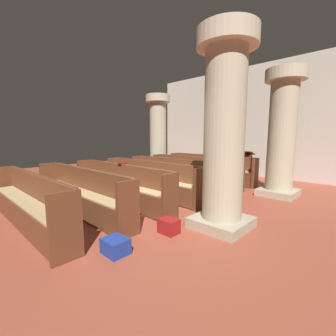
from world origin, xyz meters
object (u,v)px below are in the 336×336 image
pew_row_2 (174,173)px  hymn_book (122,163)px  lectern (247,167)px  kneeler_box_blue (116,246)px  pillar_aisle_side (282,132)px  pillar_far_side (158,134)px  pew_row_0 (210,167)px  pew_row_1 (193,170)px  pew_row_4 (119,183)px  pew_row_5 (80,190)px  kneeler_box_red (169,226)px  pillar_aisle_rear (224,129)px  pew_row_3 (150,178)px  pew_row_6 (27,199)px

pew_row_2 → hymn_book: bearing=-93.9°
lectern → kneeler_box_blue: (1.19, -6.86, -0.34)m
pillar_aisle_side → pillar_far_side: 5.18m
pew_row_0 → pew_row_1: bearing=-90.0°
pew_row_4 → pew_row_5: bearing=-90.0°
kneeler_box_blue → kneeler_box_red: (0.08, 1.03, 0.01)m
pillar_aisle_rear → pew_row_5: bearing=-151.4°
pew_row_3 → kneeler_box_blue: pew_row_3 is taller
pew_row_4 → kneeler_box_red: (2.09, -0.44, -0.39)m
pew_row_1 → pillar_aisle_side: (2.61, 0.51, 1.26)m
lectern → pew_row_2: bearing=-103.7°
pew_row_2 → pillar_far_side: bearing=144.8°
pillar_aisle_side → pew_row_3: bearing=-136.0°
pew_row_5 → kneeler_box_red: (2.09, 0.56, -0.39)m
pew_row_0 → pillar_aisle_rear: 4.62m
pew_row_6 → pew_row_1: bearing=90.0°
pew_row_5 → pillar_far_side: (-2.56, 4.82, 1.26)m
pew_row_0 → pew_row_3: size_ratio=1.00×
pew_row_5 → kneeler_box_red: size_ratio=10.77×
pillar_aisle_rear → pillar_far_side: bearing=146.7°
kneeler_box_red → pillar_aisle_side: bearing=82.6°
pillar_far_side → lectern: (3.38, 1.58, -1.32)m
pew_row_4 → pillar_far_side: pillar_far_side is taller
pillar_aisle_rear → lectern: 5.45m
pew_row_1 → pillar_aisle_rear: 3.89m
kneeler_box_red → pew_row_5: bearing=-165.0°
pew_row_4 → lectern: lectern is taller
pew_row_3 → pew_row_4: (0.00, -1.00, 0.00)m
lectern → pew_row_0: bearing=-120.8°
kneeler_box_blue → hymn_book: bearing=142.2°
pew_row_6 → lectern: lectern is taller
pew_row_1 → pew_row_4: bearing=-90.0°
pew_row_4 → pillar_aisle_side: pillar_aisle_side is taller
pew_row_3 → lectern: 4.47m
pillar_aisle_rear → pew_row_1: bearing=135.1°
pew_row_2 → pew_row_1: bearing=90.0°
pew_row_1 → hymn_book: size_ratio=18.57×
pew_row_2 → pew_row_6: 4.02m
pew_row_3 → kneeler_box_blue: (2.01, -2.47, -0.40)m
pew_row_3 → pew_row_6: size_ratio=1.00×
pew_row_1 → pew_row_3: size_ratio=1.00×
pew_row_5 → pillar_far_side: pillar_far_side is taller
pew_row_1 → hymn_book: 2.86m
pew_row_1 → pew_row_3: same height
pillar_far_side → kneeler_box_red: (4.65, -4.26, -1.65)m
pew_row_1 → pew_row_4: size_ratio=1.00×
pew_row_1 → hymn_book: bearing=-92.5°
pew_row_5 → hymn_book: size_ratio=18.57×
pew_row_0 → hymn_book: bearing=-91.9°
pew_row_2 → pew_row_5: bearing=-90.0°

